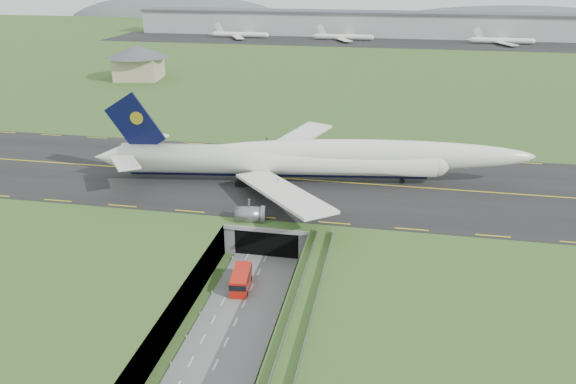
# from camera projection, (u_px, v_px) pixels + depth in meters

# --- Properties ---
(ground) EXTENTS (900.00, 900.00, 0.00)m
(ground) POSITION_uv_depth(u_px,v_px,m) (256.00, 279.00, 96.85)
(ground) COLOR #405C24
(ground) RESTS_ON ground
(airfield_deck) EXTENTS (800.00, 800.00, 6.00)m
(airfield_deck) POSITION_uv_depth(u_px,v_px,m) (256.00, 264.00, 95.71)
(airfield_deck) COLOR gray
(airfield_deck) RESTS_ON ground
(trench_road) EXTENTS (12.00, 75.00, 0.20)m
(trench_road) POSITION_uv_depth(u_px,v_px,m) (245.00, 302.00, 89.99)
(trench_road) COLOR slate
(trench_road) RESTS_ON ground
(taxiway) EXTENTS (800.00, 44.00, 0.18)m
(taxiway) POSITION_uv_depth(u_px,v_px,m) (291.00, 179.00, 124.53)
(taxiway) COLOR black
(taxiway) RESTS_ON airfield_deck
(tunnel_portal) EXTENTS (17.00, 22.30, 6.00)m
(tunnel_portal) POSITION_uv_depth(u_px,v_px,m) (276.00, 221.00, 110.77)
(tunnel_portal) COLOR gray
(tunnel_portal) RESTS_ON ground
(guideway) EXTENTS (3.00, 53.00, 7.05)m
(guideway) POSITION_uv_depth(u_px,v_px,m) (301.00, 326.00, 75.55)
(guideway) COLOR #A8A8A3
(guideway) RESTS_ON ground
(jumbo_jet) EXTENTS (94.97, 60.57, 20.24)m
(jumbo_jet) POSITION_uv_depth(u_px,v_px,m) (309.00, 159.00, 120.75)
(jumbo_jet) COLOR white
(jumbo_jet) RESTS_ON ground
(shuttle_tram) EXTENTS (3.61, 7.69, 3.03)m
(shuttle_tram) POSITION_uv_depth(u_px,v_px,m) (241.00, 280.00, 93.43)
(shuttle_tram) COLOR red
(shuttle_tram) RESTS_ON ground
(service_building) EXTENTS (28.44, 28.44, 13.65)m
(service_building) POSITION_uv_depth(u_px,v_px,m) (138.00, 59.00, 228.63)
(service_building) COLOR tan
(service_building) RESTS_ON ground
(cargo_terminal) EXTENTS (320.00, 67.00, 15.60)m
(cargo_terminal) POSITION_uv_depth(u_px,v_px,m) (366.00, 24.00, 363.69)
(cargo_terminal) COLOR #B2B2B2
(cargo_terminal) RESTS_ON ground
(distant_hills) EXTENTS (700.00, 91.00, 60.00)m
(distant_hills) POSITION_uv_depth(u_px,v_px,m) (450.00, 32.00, 477.98)
(distant_hills) COLOR #4F5F5D
(distant_hills) RESTS_ON ground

